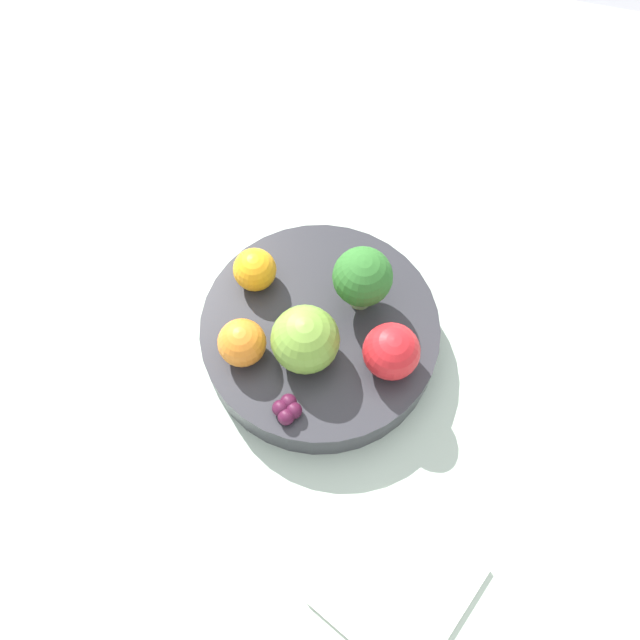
# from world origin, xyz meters

# --- Properties ---
(ground_plane) EXTENTS (6.00, 6.00, 0.00)m
(ground_plane) POSITION_xyz_m (0.00, 0.00, 0.00)
(ground_plane) COLOR gray
(table_surface) EXTENTS (1.20, 1.20, 0.02)m
(table_surface) POSITION_xyz_m (0.00, 0.00, 0.01)
(table_surface) COLOR #B2C6B2
(table_surface) RESTS_ON ground_plane
(bowl) EXTENTS (0.23, 0.23, 0.04)m
(bowl) POSITION_xyz_m (0.00, 0.00, 0.04)
(bowl) COLOR #2D2D33
(bowl) RESTS_ON table_surface
(broccoli) EXTENTS (0.06, 0.06, 0.07)m
(broccoli) POSITION_xyz_m (0.04, -0.03, 0.11)
(broccoli) COLOR #99C17A
(broccoli) RESTS_ON bowl
(apple_red) EXTENTS (0.05, 0.05, 0.05)m
(apple_red) POSITION_xyz_m (-0.02, -0.07, 0.09)
(apple_red) COLOR red
(apple_red) RESTS_ON bowl
(apple_green) EXTENTS (0.06, 0.06, 0.06)m
(apple_green) POSITION_xyz_m (-0.03, 0.01, 0.09)
(apple_green) COLOR olive
(apple_green) RESTS_ON bowl
(orange_front) EXTENTS (0.04, 0.04, 0.04)m
(orange_front) POSITION_xyz_m (0.03, 0.07, 0.08)
(orange_front) COLOR orange
(orange_front) RESTS_ON bowl
(orange_back) EXTENTS (0.05, 0.05, 0.05)m
(orange_back) POSITION_xyz_m (-0.05, 0.06, 0.09)
(orange_back) COLOR orange
(orange_back) RESTS_ON bowl
(grape_cluster) EXTENTS (0.03, 0.03, 0.02)m
(grape_cluster) POSITION_xyz_m (-0.09, 0.01, 0.07)
(grape_cluster) COLOR #47142D
(grape_cluster) RESTS_ON bowl
(napkin) EXTENTS (0.15, 0.15, 0.01)m
(napkin) POSITION_xyz_m (-0.21, -0.13, 0.02)
(napkin) COLOR white
(napkin) RESTS_ON table_surface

